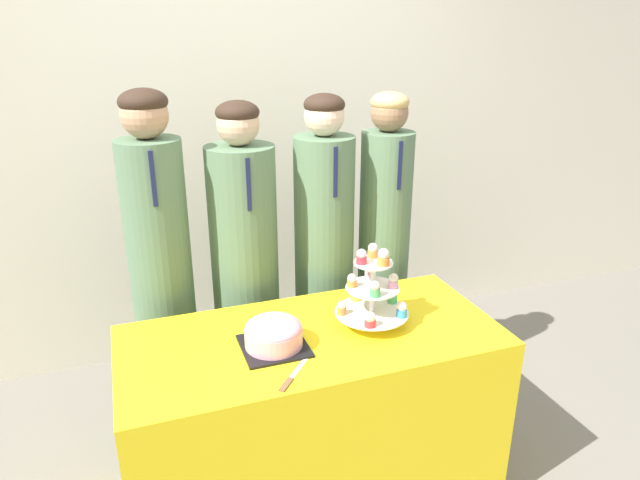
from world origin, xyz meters
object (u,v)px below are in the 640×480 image
Objects in this scene: round_cake at (274,333)px; cupcake_stand at (373,290)px; student_2 at (324,270)px; student_0 at (163,285)px; cake_knife at (292,377)px; student_1 at (246,284)px; student_3 at (383,259)px.

round_cake is 0.71× the size of cupcake_stand.
student_0 is at bearing 180.00° from student_2.
student_0 is at bearing 64.19° from cake_knife.
round_cake is at bearing -174.14° from cupcake_stand.
round_cake is 0.73m from student_2.
cake_knife is 0.13× the size of student_1.
student_0 reaches higher than round_cake.
cupcake_stand is 0.58m from student_2.
student_0 is at bearing 119.15° from round_cake.
student_2 is at bearing 14.39° from cake_knife.
student_3 is at bearing -0.62° from cake_knife.
round_cake is 0.69m from student_0.
student_3 is at bearing -0.00° from student_0.
student_3 is (0.70, -0.00, 0.02)m from student_1.
student_3 is (0.73, 0.60, -0.05)m from round_cake.
round_cake is at bearing -93.09° from student_1.
cupcake_stand is 0.94m from student_0.
student_2 reaches higher than student_1.
student_2 is (0.41, 0.81, -0.00)m from cake_knife.
student_2 is at bearing -0.00° from student_0.
student_2 is (0.38, -0.00, 0.01)m from student_1.
student_1 is 0.38m from student_2.
cupcake_stand is at bearing -36.89° from student_0.
round_cake is 0.15× the size of student_3.
cupcake_stand is 0.21× the size of student_1.
student_2 is at bearing 89.57° from cupcake_stand.
student_0 is 1.03× the size of student_2.
student_2 reaches higher than cupcake_stand.
round_cake is at bearing -60.85° from student_0.
student_0 is 0.37m from student_1.
student_1 reaches higher than cupcake_stand.
cake_knife is at bearing -67.11° from student_0.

